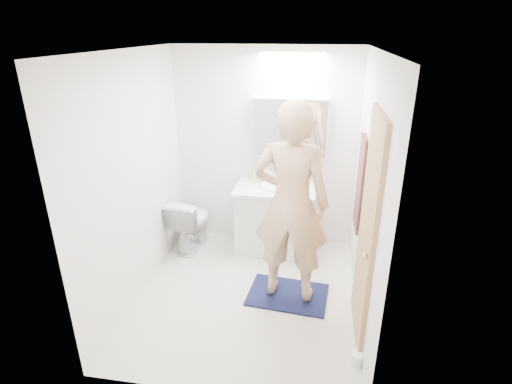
% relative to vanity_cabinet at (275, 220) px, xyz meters
% --- Properties ---
extents(floor, '(2.50, 2.50, 0.00)m').
position_rel_vanity_cabinet_xyz_m(floor, '(-0.17, -0.96, -0.39)').
color(floor, silver).
rests_on(floor, ground).
extents(ceiling, '(2.50, 2.50, 0.00)m').
position_rel_vanity_cabinet_xyz_m(ceiling, '(-0.17, -0.96, 2.01)').
color(ceiling, white).
rests_on(ceiling, floor).
extents(wall_back, '(2.50, 0.00, 2.50)m').
position_rel_vanity_cabinet_xyz_m(wall_back, '(-0.17, 0.29, 0.81)').
color(wall_back, white).
rests_on(wall_back, floor).
extents(wall_front, '(2.50, 0.00, 2.50)m').
position_rel_vanity_cabinet_xyz_m(wall_front, '(-0.17, -2.21, 0.81)').
color(wall_front, white).
rests_on(wall_front, floor).
extents(wall_left, '(0.00, 2.50, 2.50)m').
position_rel_vanity_cabinet_xyz_m(wall_left, '(-1.27, -0.96, 0.81)').
color(wall_left, white).
rests_on(wall_left, floor).
extents(wall_right, '(0.00, 2.50, 2.50)m').
position_rel_vanity_cabinet_xyz_m(wall_right, '(0.93, -0.96, 0.81)').
color(wall_right, white).
rests_on(wall_right, floor).
extents(vanity_cabinet, '(0.90, 0.55, 0.78)m').
position_rel_vanity_cabinet_xyz_m(vanity_cabinet, '(0.00, 0.00, 0.00)').
color(vanity_cabinet, silver).
rests_on(vanity_cabinet, floor).
extents(countertop, '(0.95, 0.58, 0.04)m').
position_rel_vanity_cabinet_xyz_m(countertop, '(-0.00, -0.00, 0.41)').
color(countertop, white).
rests_on(countertop, vanity_cabinet).
extents(sink_basin, '(0.36, 0.36, 0.03)m').
position_rel_vanity_cabinet_xyz_m(sink_basin, '(-0.00, 0.03, 0.45)').
color(sink_basin, white).
rests_on(sink_basin, countertop).
extents(faucet, '(0.02, 0.02, 0.16)m').
position_rel_vanity_cabinet_xyz_m(faucet, '(-0.00, 0.22, 0.51)').
color(faucet, silver).
rests_on(faucet, countertop).
extents(medicine_cabinet, '(0.88, 0.14, 0.70)m').
position_rel_vanity_cabinet_xyz_m(medicine_cabinet, '(0.13, 0.21, 1.11)').
color(medicine_cabinet, white).
rests_on(medicine_cabinet, wall_back).
extents(mirror_panel, '(0.84, 0.01, 0.66)m').
position_rel_vanity_cabinet_xyz_m(mirror_panel, '(0.13, 0.13, 1.11)').
color(mirror_panel, silver).
rests_on(mirror_panel, medicine_cabinet).
extents(toilet, '(0.46, 0.71, 0.68)m').
position_rel_vanity_cabinet_xyz_m(toilet, '(-1.02, -0.11, -0.05)').
color(toilet, white).
rests_on(toilet, floor).
extents(bath_rug, '(0.85, 0.62, 0.02)m').
position_rel_vanity_cabinet_xyz_m(bath_rug, '(0.25, -0.93, -0.38)').
color(bath_rug, '#12193A').
rests_on(bath_rug, floor).
extents(person, '(0.76, 0.54, 1.98)m').
position_rel_vanity_cabinet_xyz_m(person, '(0.25, -0.93, 0.65)').
color(person, tan).
rests_on(person, bath_rug).
extents(door, '(0.04, 0.80, 2.00)m').
position_rel_vanity_cabinet_xyz_m(door, '(0.91, -1.31, 0.61)').
color(door, '#AA7B55').
rests_on(door, wall_right).
extents(door_knob, '(0.06, 0.06, 0.06)m').
position_rel_vanity_cabinet_xyz_m(door_knob, '(0.87, -1.61, 0.56)').
color(door_knob, gold).
rests_on(door_knob, door).
extents(towel, '(0.02, 0.42, 1.00)m').
position_rel_vanity_cabinet_xyz_m(towel, '(0.91, -0.41, 0.71)').
color(towel, '#13203D').
rests_on(towel, wall_right).
extents(towel_hook, '(0.07, 0.02, 0.02)m').
position_rel_vanity_cabinet_xyz_m(towel_hook, '(0.90, -0.41, 1.23)').
color(towel_hook, silver).
rests_on(towel_hook, wall_right).
extents(soap_bottle_a, '(0.10, 0.10, 0.20)m').
position_rel_vanity_cabinet_xyz_m(soap_bottle_a, '(-0.27, 0.15, 0.53)').
color(soap_bottle_a, '#C8B481').
rests_on(soap_bottle_a, countertop).
extents(soap_bottle_b, '(0.10, 0.10, 0.16)m').
position_rel_vanity_cabinet_xyz_m(soap_bottle_b, '(-0.14, 0.18, 0.51)').
color(soap_bottle_b, '#62AFD3').
rests_on(soap_bottle_b, countertop).
extents(toothbrush_cup, '(0.13, 0.13, 0.10)m').
position_rel_vanity_cabinet_xyz_m(toothbrush_cup, '(0.18, 0.16, 0.48)').
color(toothbrush_cup, '#3951AC').
rests_on(toothbrush_cup, countertop).
extents(toilet_paper_roll, '(0.11, 0.11, 0.10)m').
position_rel_vanity_cabinet_xyz_m(toilet_paper_roll, '(0.90, -1.73, -0.34)').
color(toilet_paper_roll, white).
rests_on(toilet_paper_roll, floor).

